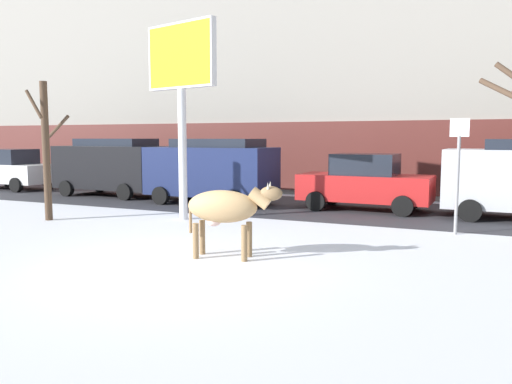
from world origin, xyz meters
name	(u,v)px	position (x,y,z in m)	size (l,w,h in m)	color
ground_plane	(174,270)	(0.00, 0.00, 0.00)	(120.00, 120.00, 0.00)	white
road_strip	(319,208)	(0.00, 8.71, 0.00)	(60.00, 5.60, 0.01)	#333338
building_facade	(365,43)	(0.00, 15.27, 6.48)	(44.00, 6.10, 13.00)	gray
cow_tan	(226,208)	(0.43, 1.18, 0.99)	(1.94, 0.86, 1.54)	tan
billboard	(181,68)	(-2.90, 4.87, 4.31)	(2.50, 0.79, 5.56)	silver
car_white_sedan	(11,169)	(-14.76, 8.98, 0.91)	(4.24, 2.07, 1.84)	white
car_black_van	(111,165)	(-8.78, 8.75, 1.24)	(4.65, 2.22, 2.32)	black
car_navy_van	(211,169)	(-3.84, 8.22, 1.24)	(4.65, 2.22, 2.32)	#19234C
car_red_sedan	(365,182)	(1.49, 8.89, 0.91)	(4.24, 2.07, 1.84)	red
pedestrian_near_billboard	(252,173)	(-3.88, 11.71, 0.88)	(0.36, 0.24, 1.73)	#282833
pedestrian_by_cars	(178,171)	(-7.54, 11.71, 0.88)	(0.36, 0.24, 1.73)	#282833
bare_tree_left_lot	(46,148)	(-6.36, 3.17, 2.06)	(0.94, 0.96, 3.93)	#4C3828
street_sign	(458,166)	(4.42, 5.66, 1.67)	(0.44, 0.08, 2.82)	gray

